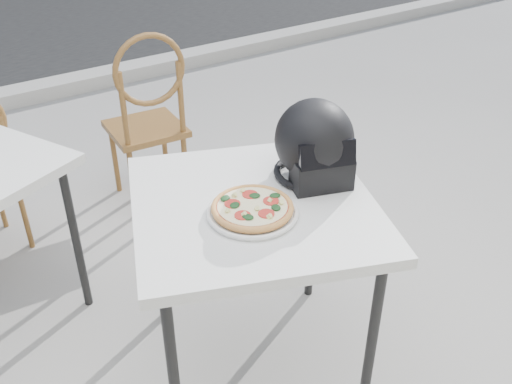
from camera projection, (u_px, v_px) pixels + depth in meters
ground at (245, 277)px, 2.94m from camera, size 80.00×80.00×0.00m
curb at (54, 88)px, 5.00m from camera, size 30.00×0.25×0.12m
cafe_table_main at (254, 218)px, 2.08m from camera, size 1.12×1.12×0.82m
plate at (252, 213)px, 1.97m from camera, size 0.42×0.42×0.02m
pizza at (252, 207)px, 1.96m from camera, size 0.37×0.37×0.04m
helmet at (315, 145)px, 2.12m from camera, size 0.38×0.39×0.31m
cafe_chair_main at (148, 112)px, 3.24m from camera, size 0.45×0.45×1.08m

